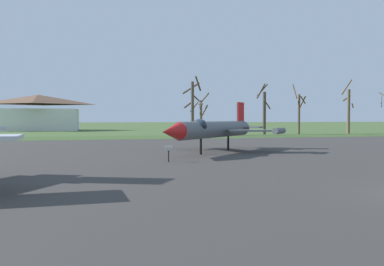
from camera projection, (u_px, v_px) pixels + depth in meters
name	position (u px, v px, depth m)	size (l,w,h in m)	color
asphalt_apron	(265.00, 157.00, 31.00)	(100.62, 55.16, 0.05)	#383533
grass_verge_strip	(174.00, 137.00, 63.55)	(160.62, 12.00, 0.06)	#395326
jet_fighter_rear_center	(213.00, 129.00, 34.43)	(11.94, 12.18, 4.42)	#565B60
info_placard_rear_center	(169.00, 152.00, 27.07)	(0.49, 0.29, 1.10)	black
bare_tree_far_left	(192.00, 105.00, 68.36)	(2.99, 3.22, 9.81)	brown
bare_tree_left_of_center	(200.00, 113.00, 69.31)	(3.41, 3.72, 7.22)	brown
bare_tree_center	(264.00, 110.00, 74.29)	(2.38, 2.34, 9.24)	#42382D
bare_tree_right_of_center	(299.00, 111.00, 74.79)	(2.18, 2.35, 9.12)	brown
bare_tree_far_right	(348.00, 109.00, 78.79)	(2.14, 2.43, 10.42)	brown
visitor_building	(38.00, 113.00, 99.89)	(19.57, 14.25, 8.60)	silver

